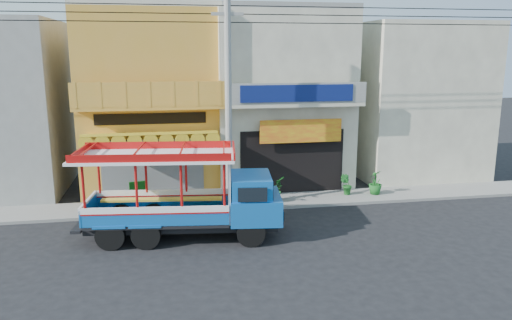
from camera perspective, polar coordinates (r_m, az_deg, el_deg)
The scene contains 12 objects.
ground at distance 17.30m, azimuth 1.72°, elevation -8.88°, with size 90.00×90.00×0.00m, color black.
sidewalk at distance 20.99m, azimuth -0.55°, elevation -4.82°, with size 30.00×2.00×0.12m, color slate.
shophouse_left at distance 23.83m, azimuth -11.82°, elevation 6.93°, with size 6.00×7.50×8.24m.
shophouse_right at distance 24.42m, azimuth 2.50°, elevation 7.30°, with size 6.00×6.75×8.24m.
party_pilaster at distance 20.87m, azimuth -3.70°, elevation 6.12°, with size 0.35×0.30×8.00m, color #B0A890.
filler_building_right at distance 26.91m, azimuth 17.28°, elevation 6.57°, with size 6.00×6.00×7.60m, color #B0A890.
utility_pole at distance 19.27m, azimuth -2.75°, elevation 8.69°, with size 28.00×0.26×9.00m.
songthaew_truck at distance 16.95m, azimuth -6.84°, elevation -3.97°, with size 6.99×2.96×3.17m.
green_sign at distance 20.47m, azimuth -13.25°, elevation -4.10°, with size 0.71×0.46×1.09m.
potted_plant_a at distance 20.74m, azimuth 2.01°, elevation -3.40°, with size 0.92×0.80×1.02m, color #1A5B1F.
potted_plant_b at distance 22.10m, azimuth 10.27°, elevation -2.78°, with size 0.49×0.39×0.89m, color #1A5B1F.
potted_plant_c at distance 22.42m, azimuth 13.50°, elevation -2.49°, with size 0.59×0.59×1.05m, color #1A5B1F.
Camera 1 is at (-3.38, -15.76, 6.28)m, focal length 35.00 mm.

